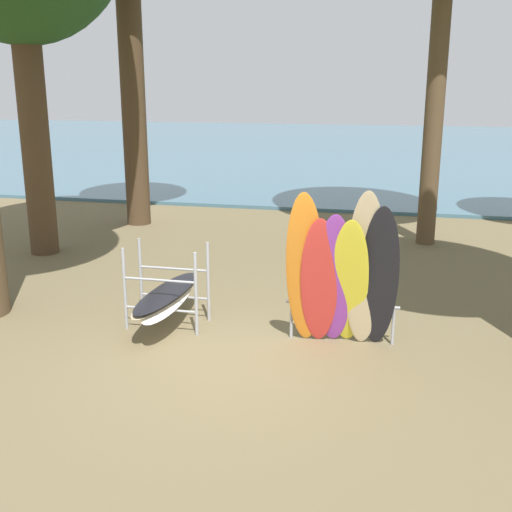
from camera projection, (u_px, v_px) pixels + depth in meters
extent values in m
plane|color=brown|center=(225.00, 357.00, 8.56)|extent=(80.00, 80.00, 0.00)
cube|color=#477084|center=(363.00, 148.00, 34.93)|extent=(80.00, 36.00, 0.10)
cylinder|color=#4C3823|center=(34.00, 125.00, 13.08)|extent=(0.59, 0.59, 5.40)
cylinder|color=brown|center=(436.00, 92.00, 13.71)|extent=(0.41, 0.41, 6.70)
cylinder|color=#4C3823|center=(133.00, 94.00, 15.73)|extent=(0.60, 0.60, 6.56)
ellipsoid|color=orange|center=(305.00, 270.00, 8.64)|extent=(0.54, 0.60, 2.23)
ellipsoid|color=red|center=(319.00, 282.00, 8.66)|extent=(0.57, 0.60, 1.89)
ellipsoid|color=purple|center=(334.00, 280.00, 8.64)|extent=(0.57, 0.65, 1.95)
ellipsoid|color=yellow|center=(349.00, 283.00, 8.62)|extent=(0.58, 0.69, 1.89)
ellipsoid|color=#C6B289|center=(365.00, 270.00, 8.56)|extent=(0.56, 0.53, 2.25)
ellipsoid|color=black|center=(379.00, 278.00, 8.56)|extent=(0.56, 0.54, 2.06)
cylinder|color=#9EA0A5|center=(291.00, 320.00, 9.15)|extent=(0.04, 0.04, 0.55)
cylinder|color=#9EA0A5|center=(393.00, 326.00, 8.91)|extent=(0.04, 0.04, 0.55)
cylinder|color=#9EA0A5|center=(342.00, 305.00, 8.96)|extent=(1.59, 0.12, 0.04)
cylinder|color=#9EA0A5|center=(125.00, 289.00, 9.39)|extent=(0.05, 0.05, 1.25)
cylinder|color=#9EA0A5|center=(196.00, 294.00, 9.16)|extent=(0.05, 0.05, 1.25)
cylinder|color=#9EA0A5|center=(141.00, 277.00, 9.96)|extent=(0.05, 0.05, 1.25)
cylinder|color=#9EA0A5|center=(208.00, 282.00, 9.72)|extent=(0.05, 0.05, 1.25)
cylinder|color=#9EA0A5|center=(161.00, 309.00, 9.35)|extent=(1.10, 0.04, 0.04)
cylinder|color=#9EA0A5|center=(159.00, 280.00, 9.23)|extent=(1.10, 0.04, 0.04)
cylinder|color=#9EA0A5|center=(175.00, 296.00, 9.91)|extent=(1.10, 0.04, 0.04)
cylinder|color=#9EA0A5|center=(174.00, 269.00, 9.79)|extent=(1.10, 0.04, 0.04)
ellipsoid|color=white|center=(168.00, 300.00, 9.61)|extent=(0.64, 2.13, 0.06)
ellipsoid|color=#C6B289|center=(166.00, 296.00, 9.60)|extent=(0.63, 2.13, 0.06)
ellipsoid|color=black|center=(167.00, 292.00, 9.59)|extent=(0.60, 2.12, 0.06)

